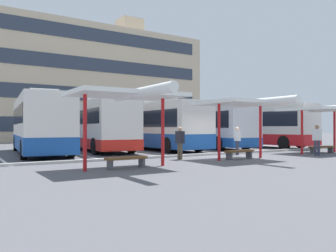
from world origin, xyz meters
The scene contains 22 objects.
ground_plane centered at (0.00, 0.00, 0.00)m, with size 160.00×160.00×0.00m, color #515156.
terminal_building centered at (0.05, 30.63, 7.27)m, with size 35.45×10.43×17.24m.
coach_bus_0 centered at (-8.18, 7.59, 1.71)m, with size 3.51×10.75×3.71m.
coach_bus_1 centered at (-4.16, 8.67, 1.71)m, with size 3.32×10.63×3.64m.
coach_bus_2 centered at (-0.25, 8.12, 1.67)m, with size 2.74×11.91×3.63m.
coach_bus_3 centered at (4.28, 7.84, 1.70)m, with size 3.40×11.54×3.63m.
coach_bus_4 centered at (8.72, 7.04, 1.73)m, with size 3.71×11.94×3.74m.
lane_stripe_1 centered at (-6.36, 8.17, 0.00)m, with size 0.16×14.00×0.01m, color white.
lane_stripe_2 centered at (-2.12, 8.17, 0.00)m, with size 0.16×14.00×0.01m, color white.
lane_stripe_3 centered at (2.12, 8.17, 0.00)m, with size 0.16×14.00×0.01m, color white.
lane_stripe_4 centered at (6.36, 8.17, 0.00)m, with size 0.16×14.00×0.01m, color white.
lane_stripe_5 centered at (10.59, 8.17, 0.00)m, with size 0.16×14.00×0.01m, color white.
waiting_shelter_0 centered at (-6.87, -2.13, 2.81)m, with size 4.31×4.79×3.03m.
bench_0 centered at (-6.87, -1.85, 0.34)m, with size 1.71×0.50×0.45m.
waiting_shelter_1 centered at (-0.36, -1.70, 2.75)m, with size 3.84×5.00×2.96m.
bench_1 centered at (-0.36, -1.33, 0.34)m, with size 1.88×0.63×0.45m.
waiting_shelter_2 centered at (6.61, -1.37, 2.71)m, with size 4.32×5.30×2.92m.
bench_2 centered at (6.61, -1.28, 0.34)m, with size 1.98×0.54×0.45m.
platform_kerb centered at (0.00, 1.35, 0.06)m, with size 44.00×0.24×0.12m, color #ADADA8.
waiting_passenger_0 centered at (4.90, -2.12, 1.01)m, with size 0.50×0.52×1.74m.
waiting_passenger_1 centered at (-3.04, 0.06, 0.94)m, with size 0.28×0.50×1.63m.
waiting_passenger_2 centered at (1.62, 0.88, 0.93)m, with size 0.37×0.52×1.62m.
Camera 1 is at (-12.52, -13.90, 1.58)m, focal length 36.26 mm.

